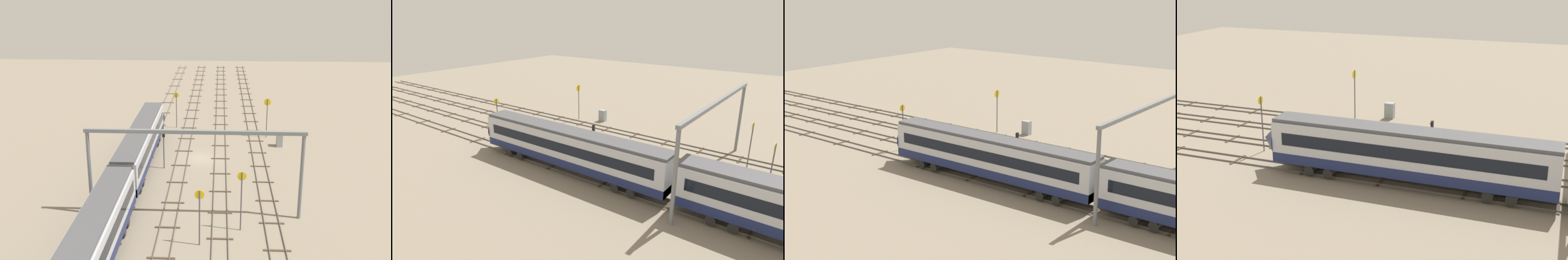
% 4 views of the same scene
% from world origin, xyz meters
% --- Properties ---
extents(ground_plane, '(152.74, 152.74, 0.00)m').
position_xyz_m(ground_plane, '(0.00, 0.00, 0.00)').
color(ground_plane, gray).
extents(track_near_foreground, '(136.74, 2.40, 0.16)m').
position_xyz_m(track_near_foreground, '(-0.00, -7.42, 0.07)').
color(track_near_foreground, '#59544C').
rests_on(track_near_foreground, ground).
extents(track_second_near, '(136.74, 2.40, 0.16)m').
position_xyz_m(track_second_near, '(0.00, -2.47, 0.07)').
color(track_second_near, '#59544C').
rests_on(track_second_near, ground).
extents(track_middle, '(136.74, 2.40, 0.16)m').
position_xyz_m(track_middle, '(0.00, 2.47, 0.07)').
color(track_middle, '#59544C').
rests_on(track_middle, ground).
extents(track_with_train, '(136.74, 2.40, 0.16)m').
position_xyz_m(track_with_train, '(0.00, 7.42, 0.07)').
color(track_with_train, '#59544C').
rests_on(track_with_train, ground).
extents(overhead_gantry, '(0.40, 21.05, 8.86)m').
position_xyz_m(overhead_gantry, '(-15.81, 0.06, 6.79)').
color(overhead_gantry, slate).
rests_on(overhead_gantry, ground).
extents(speed_sign_near_foreground, '(0.14, 1.02, 5.83)m').
position_xyz_m(speed_sign_near_foreground, '(9.25, -9.16, 3.84)').
color(speed_sign_near_foreground, '#4C4C51').
rests_on(speed_sign_near_foreground, ground).
extents(speed_sign_mid_trackside, '(0.14, 0.84, 5.84)m').
position_xyz_m(speed_sign_mid_trackside, '(-18.46, -4.37, 3.66)').
color(speed_sign_mid_trackside, '#4C4C51').
rests_on(speed_sign_mid_trackside, ground).
extents(speed_sign_far_trackside, '(0.14, 0.81, 5.58)m').
position_xyz_m(speed_sign_far_trackside, '(13.40, 4.39, 3.48)').
color(speed_sign_far_trackside, '#4C4C51').
rests_on(speed_sign_far_trackside, ground).
extents(speed_sign_distant_end, '(0.14, 0.84, 5.25)m').
position_xyz_m(speed_sign_distant_end, '(-21.29, -0.66, 3.33)').
color(speed_sign_distant_end, '#4C4C51').
rests_on(speed_sign_distant_end, ground).
extents(signal_light_trackside_departure, '(0.31, 0.32, 4.94)m').
position_xyz_m(signal_light_trackside_departure, '(-3.54, 4.45, 3.21)').
color(signal_light_trackside_departure, '#4C4C51').
rests_on(signal_light_trackside_departure, ground).
extents(relay_cabinet, '(1.11, 0.82, 1.87)m').
position_xyz_m(relay_cabinet, '(5.39, -10.64, 0.93)').
color(relay_cabinet, gray).
rests_on(relay_cabinet, ground).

